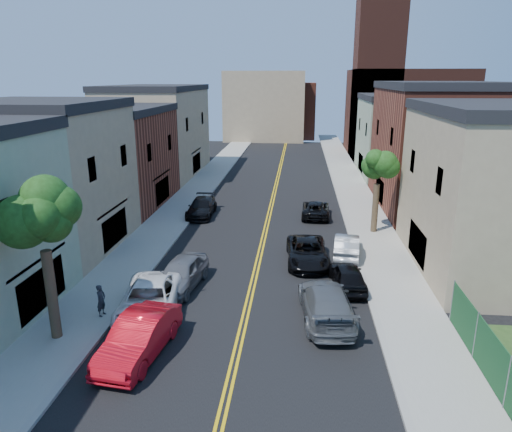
% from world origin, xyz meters
% --- Properties ---
extents(sidewalk_left, '(3.20, 100.00, 0.15)m').
position_xyz_m(sidewalk_left, '(-7.90, 40.00, 0.07)').
color(sidewalk_left, gray).
rests_on(sidewalk_left, ground).
extents(sidewalk_right, '(3.20, 100.00, 0.15)m').
position_xyz_m(sidewalk_right, '(7.90, 40.00, 0.07)').
color(sidewalk_right, gray).
rests_on(sidewalk_right, ground).
extents(curb_left, '(0.30, 100.00, 0.15)m').
position_xyz_m(curb_left, '(-6.15, 40.00, 0.07)').
color(curb_left, gray).
rests_on(curb_left, ground).
extents(curb_right, '(0.30, 100.00, 0.15)m').
position_xyz_m(curb_right, '(6.15, 40.00, 0.07)').
color(curb_right, gray).
rests_on(curb_right, ground).
extents(bldg_left_tan_near, '(9.00, 10.00, 9.00)m').
position_xyz_m(bldg_left_tan_near, '(-14.00, 25.00, 4.50)').
color(bldg_left_tan_near, '#998466').
rests_on(bldg_left_tan_near, ground).
extents(bldg_left_brick, '(9.00, 12.00, 8.00)m').
position_xyz_m(bldg_left_brick, '(-14.00, 36.00, 4.00)').
color(bldg_left_brick, brown).
rests_on(bldg_left_brick, ground).
extents(bldg_left_tan_far, '(9.00, 16.00, 9.50)m').
position_xyz_m(bldg_left_tan_far, '(-14.00, 50.00, 4.75)').
color(bldg_left_tan_far, '#998466').
rests_on(bldg_left_tan_far, ground).
extents(bldg_right_tan, '(9.00, 12.00, 9.00)m').
position_xyz_m(bldg_right_tan, '(14.00, 24.00, 4.50)').
color(bldg_right_tan, '#998466').
rests_on(bldg_right_tan, ground).
extents(bldg_right_brick, '(9.00, 14.00, 10.00)m').
position_xyz_m(bldg_right_brick, '(14.00, 38.00, 5.00)').
color(bldg_right_brick, brown).
rests_on(bldg_right_brick, ground).
extents(bldg_right_palegrn, '(9.00, 12.00, 8.50)m').
position_xyz_m(bldg_right_palegrn, '(14.00, 52.00, 4.25)').
color(bldg_right_palegrn, gray).
rests_on(bldg_right_palegrn, ground).
extents(church, '(16.20, 14.20, 22.60)m').
position_xyz_m(church, '(16.33, 67.07, 7.24)').
color(church, '#4C2319').
rests_on(church, ground).
extents(backdrop_left, '(14.00, 8.00, 12.00)m').
position_xyz_m(backdrop_left, '(-4.00, 82.00, 6.00)').
color(backdrop_left, '#998466').
rests_on(backdrop_left, ground).
extents(backdrop_center, '(10.00, 8.00, 10.00)m').
position_xyz_m(backdrop_center, '(0.00, 86.00, 5.00)').
color(backdrop_center, brown).
rests_on(backdrop_center, ground).
extents(tree_left_mid, '(5.20, 5.20, 9.29)m').
position_xyz_m(tree_left_mid, '(-7.88, 14.01, 6.58)').
color(tree_left_mid, '#3E2E1F').
rests_on(tree_left_mid, sidewalk_left).
extents(tree_right_far, '(4.40, 4.40, 8.03)m').
position_xyz_m(tree_right_far, '(7.92, 30.01, 5.76)').
color(tree_right_far, '#3E2E1F').
rests_on(tree_right_far, sidewalk_right).
extents(red_sedan, '(2.41, 5.23, 1.66)m').
position_xyz_m(red_sedan, '(-3.91, 13.14, 0.83)').
color(red_sedan, red).
rests_on(red_sedan, ground).
extents(white_pickup, '(3.37, 6.03, 1.59)m').
position_xyz_m(white_pickup, '(-4.55, 16.50, 0.80)').
color(white_pickup, white).
rests_on(white_pickup, ground).
extents(grey_car_left, '(2.53, 5.01, 1.64)m').
position_xyz_m(grey_car_left, '(-3.80, 19.64, 0.82)').
color(grey_car_left, '#595B61').
rests_on(grey_car_left, ground).
extents(black_car_left, '(2.09, 4.95, 1.43)m').
position_xyz_m(black_car_left, '(-5.50, 33.30, 0.71)').
color(black_car_left, black).
rests_on(black_car_left, ground).
extents(grey_car_right, '(2.80, 5.85, 1.65)m').
position_xyz_m(grey_car_right, '(3.80, 16.92, 0.82)').
color(grey_car_right, '#55595C').
rests_on(grey_car_right, ground).
extents(black_car_right, '(1.98, 4.18, 1.38)m').
position_xyz_m(black_car_right, '(5.12, 20.43, 0.69)').
color(black_car_right, black).
rests_on(black_car_right, ground).
extents(silver_car_right, '(1.95, 4.43, 1.42)m').
position_xyz_m(silver_car_right, '(5.50, 25.15, 0.71)').
color(silver_car_right, '#B7BBBF').
rests_on(silver_car_right, ground).
extents(dark_car_right_far, '(2.31, 4.73, 1.29)m').
position_xyz_m(dark_car_right_far, '(3.80, 33.89, 0.65)').
color(dark_car_right_far, black).
rests_on(dark_car_right_far, ground).
extents(black_suv_lane, '(2.69, 5.35, 1.45)m').
position_xyz_m(black_suv_lane, '(3.00, 23.79, 0.73)').
color(black_suv_lane, black).
rests_on(black_suv_lane, ground).
extents(pedestrian_left, '(0.46, 0.62, 1.54)m').
position_xyz_m(pedestrian_left, '(-6.70, 16.00, 0.92)').
color(pedestrian_left, '#23242A').
rests_on(pedestrian_left, sidewalk_left).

